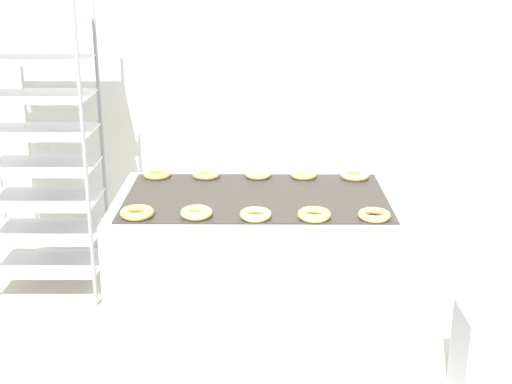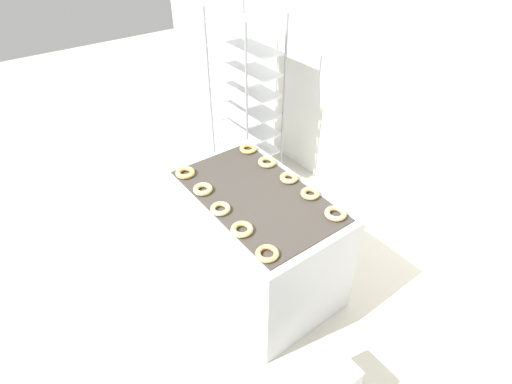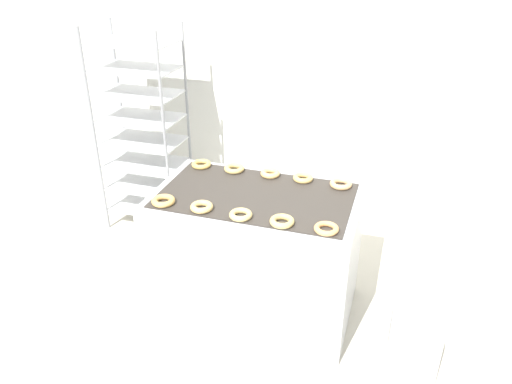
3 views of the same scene
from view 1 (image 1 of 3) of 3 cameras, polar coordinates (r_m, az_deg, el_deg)
name	(u,v)px [view 1 (image 1 of 3)]	position (r m, az deg, el deg)	size (l,w,h in m)	color
wall_back	(257,50)	(4.70, 0.11, 11.27)	(8.00, 0.05, 2.80)	silver
fryer_machine	(256,282)	(3.54, 0.01, -7.24)	(1.34, 0.82, 0.90)	#B7BABF
baking_rack_cart	(38,149)	(4.37, -17.03, 3.29)	(0.68, 0.47, 1.78)	gray
glaze_bin	(490,355)	(3.56, 18.18, -12.28)	(0.29, 0.29, 0.44)	#B7BABF
donut_near_leftmost	(137,213)	(3.14, -9.50, -1.64)	(0.15, 0.15, 0.04)	#DCAC5C
donut_near_left	(196,213)	(3.11, -4.79, -1.66)	(0.14, 0.14, 0.04)	#E4BD6E
donut_near_center	(257,214)	(3.08, 0.05, -1.81)	(0.14, 0.14, 0.04)	#D8BB71
donut_near_right	(314,214)	(3.09, 4.68, -1.80)	(0.15, 0.15, 0.04)	#D5B768
donut_near_rightmost	(374,215)	(3.12, 9.44, -1.82)	(0.14, 0.14, 0.03)	#E8A861
donut_far_leftmost	(157,174)	(3.69, -7.92, 1.44)	(0.14, 0.14, 0.03)	#DFB359
donut_far_left	(206,174)	(3.66, -4.00, 1.47)	(0.14, 0.14, 0.04)	#D7B567
donut_far_center	(258,174)	(3.65, 0.16, 1.47)	(0.14, 0.14, 0.04)	#ECB96D
donut_far_right	(304,174)	(3.66, 3.83, 1.43)	(0.14, 0.14, 0.04)	#E0B867
donut_far_rightmost	(355,175)	(3.67, 7.91, 1.36)	(0.15, 0.15, 0.04)	#DCAD71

